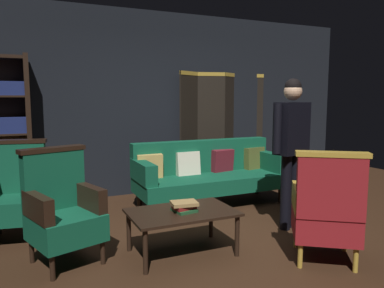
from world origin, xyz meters
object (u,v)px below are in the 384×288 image
object	(u,v)px
coffee_table	(182,216)
armchair_wing_right	(16,193)
folding_screen	(221,128)
book_red_leather	(184,207)
book_green_cloth	(184,210)
armchair_wing_left	(62,209)
standing_figure	(291,139)
armchair_gilt_accent	(326,210)
book_tan_leather	(184,203)
velvet_couch	(208,172)

from	to	relation	value
coffee_table	armchair_wing_right	distance (m)	1.82
folding_screen	book_red_leather	size ratio (longest dim) A/B	9.74
folding_screen	book_green_cloth	bearing A→B (deg)	-125.51
armchair_wing_left	book_red_leather	xyz separation A→B (m)	(1.07, -0.31, -0.03)
standing_figure	book_red_leather	xyz separation A→B (m)	(-1.38, -0.18, -0.56)
coffee_table	armchair_gilt_accent	bearing A→B (deg)	-32.61
coffee_table	armchair_gilt_accent	xyz separation A→B (m)	(1.11, -0.71, 0.12)
standing_figure	book_green_cloth	xyz separation A→B (m)	(-1.38, -0.18, -0.59)
standing_figure	book_red_leather	world-z (taller)	standing_figure
armchair_gilt_accent	armchair_wing_left	size ratio (longest dim) A/B	1.00
armchair_wing_left	standing_figure	world-z (taller)	standing_figure
coffee_table	standing_figure	size ratio (longest dim) A/B	0.59
book_red_leather	armchair_wing_left	bearing A→B (deg)	163.83
book_green_cloth	armchair_gilt_accent	bearing A→B (deg)	-32.15
coffee_table	book_green_cloth	bearing A→B (deg)	-56.70
armchair_gilt_accent	armchair_wing_right	distance (m)	3.13
book_tan_leather	armchair_wing_left	bearing A→B (deg)	163.83
standing_figure	book_red_leather	distance (m)	1.50
armchair_wing_left	armchair_wing_right	world-z (taller)	same
folding_screen	book_tan_leather	bearing A→B (deg)	-125.51
velvet_couch	standing_figure	size ratio (longest dim) A/B	1.25
velvet_couch	book_tan_leather	xyz separation A→B (m)	(-1.00, -1.47, 0.04)
armchair_wing_left	book_red_leather	bearing A→B (deg)	-16.17
armchair_wing_left	standing_figure	xyz separation A→B (m)	(2.45, -0.13, 0.54)
coffee_table	book_red_leather	xyz separation A→B (m)	(0.01, -0.02, 0.09)
book_red_leather	book_tan_leather	size ratio (longest dim) A/B	0.81
armchair_gilt_accent	folding_screen	bearing A→B (deg)	79.05
velvet_couch	coffee_table	xyz separation A→B (m)	(-1.01, -1.45, -0.08)
folding_screen	armchair_wing_right	bearing A→B (deg)	-158.44
coffee_table	standing_figure	distance (m)	1.55
armchair_wing_left	armchair_wing_right	bearing A→B (deg)	115.20
folding_screen	velvet_couch	size ratio (longest dim) A/B	0.90
book_tan_leather	armchair_gilt_accent	bearing A→B (deg)	-32.15
armchair_wing_right	book_red_leather	size ratio (longest dim) A/B	5.33
folding_screen	coffee_table	xyz separation A→B (m)	(-1.70, -2.35, -0.61)
coffee_table	armchair_gilt_accent	world-z (taller)	armchair_gilt_accent
armchair_wing_left	book_tan_leather	distance (m)	1.11
book_green_cloth	book_red_leather	size ratio (longest dim) A/B	1.02
folding_screen	book_green_cloth	size ratio (longest dim) A/B	9.52
book_green_cloth	folding_screen	bearing A→B (deg)	54.49
armchair_wing_right	book_tan_leather	world-z (taller)	armchair_wing_right
folding_screen	standing_figure	bearing A→B (deg)	-97.94
folding_screen	standing_figure	distance (m)	2.21
folding_screen	book_red_leather	distance (m)	2.95
velvet_couch	book_red_leather	world-z (taller)	velvet_couch
book_red_leather	book_tan_leather	world-z (taller)	book_tan_leather
velvet_couch	armchair_gilt_accent	bearing A→B (deg)	-87.36
armchair_gilt_accent	book_green_cloth	size ratio (longest dim) A/B	5.21
standing_figure	book_red_leather	size ratio (longest dim) A/B	8.72
standing_figure	book_tan_leather	size ratio (longest dim) A/B	7.04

